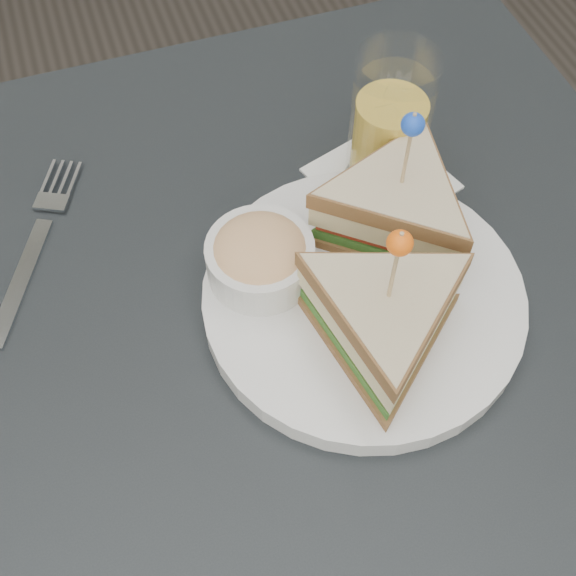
{
  "coord_description": "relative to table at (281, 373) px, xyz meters",
  "views": [
    {
      "loc": [
        -0.09,
        -0.29,
        1.28
      ],
      "look_at": [
        0.01,
        0.01,
        0.8
      ],
      "focal_mm": 45.0,
      "sensor_mm": 36.0,
      "label": 1
    }
  ],
  "objects": [
    {
      "name": "plate_meal",
      "position": [
        0.08,
        0.01,
        0.12
      ],
      "size": [
        0.32,
        0.32,
        0.16
      ],
      "rotation": [
        0.0,
        0.0,
        0.19
      ],
      "color": "white",
      "rests_on": "table"
    },
    {
      "name": "ground_plane",
      "position": [
        0.0,
        0.0,
        -0.67
      ],
      "size": [
        3.5,
        3.5,
        0.0
      ],
      "primitive_type": "plane",
      "color": "#3F3833"
    },
    {
      "name": "drink_set",
      "position": [
        0.15,
        0.13,
        0.14
      ],
      "size": [
        0.14,
        0.14,
        0.15
      ],
      "rotation": [
        0.0,
        0.0,
        0.31
      ],
      "color": "white",
      "rests_on": "table"
    },
    {
      "name": "table",
      "position": [
        0.0,
        0.0,
        0.0
      ],
      "size": [
        0.8,
        0.8,
        0.75
      ],
      "color": "black",
      "rests_on": "ground"
    },
    {
      "name": "cutlery_fork",
      "position": [
        -0.18,
        0.17,
        0.08
      ],
      "size": [
        0.11,
        0.2,
        0.01
      ],
      "rotation": [
        0.0,
        0.0,
        -0.46
      ],
      "color": "#B8BFC3",
      "rests_on": "table"
    }
  ]
}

